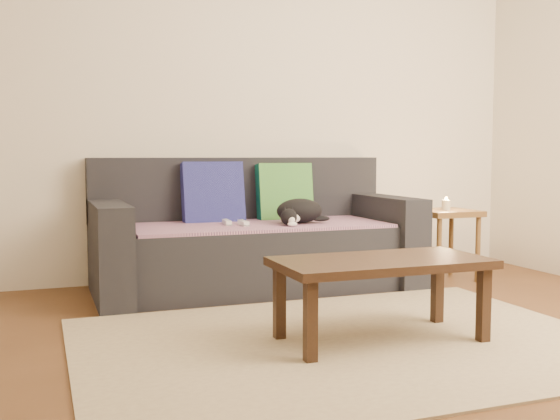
{
  "coord_description": "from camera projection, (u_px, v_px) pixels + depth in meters",
  "views": [
    {
      "loc": [
        -1.34,
        -2.57,
        0.89
      ],
      "look_at": [
        0.05,
        1.2,
        0.55
      ],
      "focal_mm": 42.0,
      "sensor_mm": 36.0,
      "label": 1
    }
  ],
  "objects": [
    {
      "name": "sofa",
      "position": [
        254.0,
        242.0,
        4.39
      ],
      "size": [
        2.1,
        0.94,
        0.87
      ],
      "color": "#232328",
      "rests_on": "ground"
    },
    {
      "name": "candle",
      "position": [
        446.0,
        205.0,
        4.65
      ],
      "size": [
        0.06,
        0.06,
        0.09
      ],
      "color": "beige",
      "rests_on": "side_table"
    },
    {
      "name": "cushion_green",
      "position": [
        285.0,
        192.0,
        4.61
      ],
      "size": [
        0.39,
        0.15,
        0.4
      ],
      "primitive_type": "cube",
      "rotation": [
        -0.14,
        0.0,
        0.0
      ],
      "color": "#0D5644",
      "rests_on": "throw_blanket"
    },
    {
      "name": "throw_blanket",
      "position": [
        258.0,
        225.0,
        4.29
      ],
      "size": [
        1.66,
        0.74,
        0.02
      ],
      "primitive_type": "cube",
      "color": "#4A2D54",
      "rests_on": "sofa"
    },
    {
      "name": "cushion_navy",
      "position": [
        213.0,
        193.0,
        4.43
      ],
      "size": [
        0.42,
        0.18,
        0.43
      ],
      "primitive_type": "cube",
      "rotation": [
        -0.19,
        0.0,
        0.0
      ],
      "color": "#13124E",
      "rests_on": "throw_blanket"
    },
    {
      "name": "rug",
      "position": [
        347.0,
        343.0,
        3.08
      ],
      "size": [
        2.5,
        1.8,
        0.01
      ],
      "primitive_type": "cube",
      "color": "tan",
      "rests_on": "ground"
    },
    {
      "name": "cat",
      "position": [
        299.0,
        212.0,
        4.29
      ],
      "size": [
        0.38,
        0.32,
        0.16
      ],
      "rotation": [
        0.0,
        0.0,
        0.16
      ],
      "color": "black",
      "rests_on": "throw_blanket"
    },
    {
      "name": "side_table",
      "position": [
        446.0,
        222.0,
        4.66
      ],
      "size": [
        0.4,
        0.4,
        0.5
      ],
      "color": "brown",
      "rests_on": "ground"
    },
    {
      "name": "wii_remote_a",
      "position": [
        227.0,
        222.0,
        4.22
      ],
      "size": [
        0.05,
        0.15,
        0.03
      ],
      "primitive_type": "cube",
      "rotation": [
        0.0,
        0.0,
        1.49
      ],
      "color": "white",
      "rests_on": "throw_blanket"
    },
    {
      "name": "coffee_table",
      "position": [
        381.0,
        269.0,
        3.09
      ],
      "size": [
        1.0,
        0.5,
        0.4
      ],
      "color": "#311E13",
      "rests_on": "rug"
    },
    {
      "name": "back_wall",
      "position": [
        235.0,
        98.0,
        4.7
      ],
      "size": [
        4.5,
        0.04,
        2.6
      ],
      "primitive_type": "cube",
      "color": "beige",
      "rests_on": "ground"
    },
    {
      "name": "ground",
      "position": [
        362.0,
        353.0,
        2.94
      ],
      "size": [
        4.5,
        4.5,
        0.0
      ],
      "primitive_type": "plane",
      "color": "brown",
      "rests_on": "ground"
    },
    {
      "name": "wii_remote_b",
      "position": [
        243.0,
        223.0,
        4.18
      ],
      "size": [
        0.04,
        0.15,
        0.03
      ],
      "primitive_type": "cube",
      "rotation": [
        0.0,
        0.0,
        1.55
      ],
      "color": "white",
      "rests_on": "throw_blanket"
    }
  ]
}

